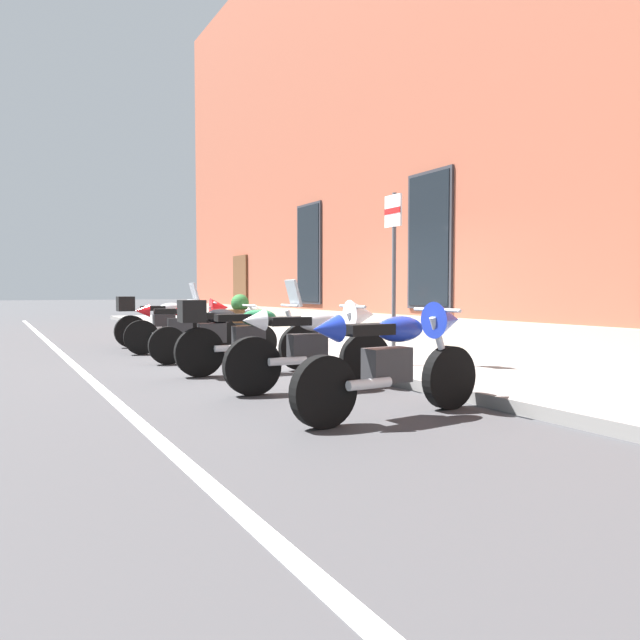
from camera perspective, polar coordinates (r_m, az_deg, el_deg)
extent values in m
plane|color=#38383A|center=(9.57, -2.15, -4.21)|extent=(140.00, 140.00, 0.00)
cube|color=slate|center=(10.25, 4.68, -3.37)|extent=(33.94, 2.73, 0.13)
cube|color=silver|center=(8.60, -21.55, -5.18)|extent=(33.94, 0.12, 0.01)
cube|color=brown|center=(13.53, 19.99, 20.68)|extent=(27.94, 5.28, 10.71)
cube|color=gray|center=(11.02, 10.42, -1.49)|extent=(27.94, 0.10, 0.70)
cube|color=brown|center=(19.10, -7.71, 2.77)|extent=(1.10, 0.08, 2.30)
cube|color=#2D2D33|center=(14.91, -1.05, 6.42)|extent=(1.22, 0.06, 2.52)
cube|color=black|center=(14.89, -1.15, 6.42)|extent=(1.10, 0.03, 2.40)
cube|color=#2D2D33|center=(11.04, 10.58, 7.61)|extent=(1.22, 0.06, 2.52)
cube|color=black|center=(11.02, 10.46, 7.62)|extent=(1.10, 0.03, 2.40)
cylinder|color=black|center=(13.06, -11.54, -0.89)|extent=(0.14, 0.67, 0.67)
cylinder|color=black|center=(12.73, -17.84, -1.07)|extent=(0.14, 0.67, 0.67)
cylinder|color=silver|center=(13.02, -11.97, 0.22)|extent=(0.08, 0.31, 0.64)
cube|color=#28282B|center=(12.86, -14.87, -0.19)|extent=(0.23, 0.45, 0.32)
ellipsoid|color=#B7BABF|center=(12.88, -14.24, 1.09)|extent=(0.27, 0.53, 0.24)
cube|color=black|center=(12.80, -15.90, 1.10)|extent=(0.23, 0.49, 0.10)
cylinder|color=silver|center=(12.99, -12.33, 1.87)|extent=(0.62, 0.05, 0.04)
cylinder|color=silver|center=(12.68, -16.07, -0.83)|extent=(0.10, 0.45, 0.09)
cube|color=#B2BCC6|center=(13.00, -12.08, 2.67)|extent=(0.36, 0.15, 0.40)
cube|color=black|center=(12.69, -18.32, 1.50)|extent=(0.37, 0.33, 0.30)
cylinder|color=black|center=(11.50, -9.45, -1.46)|extent=(0.20, 0.65, 0.64)
cylinder|color=black|center=(11.28, -16.90, -1.63)|extent=(0.20, 0.65, 0.64)
cylinder|color=silver|center=(11.46, -9.95, -0.19)|extent=(0.11, 0.32, 0.64)
cube|color=#28282B|center=(11.35, -13.40, -0.64)|extent=(0.28, 0.47, 0.32)
ellipsoid|color=red|center=(11.36, -12.67, 0.80)|extent=(0.33, 0.55, 0.24)
cube|color=black|center=(11.31, -14.57, 0.81)|extent=(0.28, 0.51, 0.10)
cylinder|color=silver|center=(11.43, -10.36, 1.68)|extent=(0.62, 0.12, 0.04)
cylinder|color=silver|center=(11.20, -14.82, -1.37)|extent=(0.15, 0.46, 0.09)
cone|color=red|center=(11.46, -9.72, 1.19)|extent=(0.40, 0.39, 0.36)
cone|color=red|center=(11.26, -16.84, 0.88)|extent=(0.27, 0.29, 0.24)
cylinder|color=black|center=(10.07, -5.90, -2.13)|extent=(0.16, 0.61, 0.61)
cylinder|color=black|center=(9.67, -14.53, -2.41)|extent=(0.16, 0.61, 0.61)
cylinder|color=silver|center=(10.02, -6.45, -0.72)|extent=(0.09, 0.31, 0.63)
cube|color=#28282B|center=(9.82, -10.42, -1.24)|extent=(0.25, 0.45, 0.32)
ellipsoid|color=black|center=(9.84, -9.59, 0.37)|extent=(0.30, 0.54, 0.24)
cube|color=black|center=(9.75, -11.74, 0.38)|extent=(0.25, 0.49, 0.10)
cylinder|color=silver|center=(9.98, -6.90, 1.40)|extent=(0.62, 0.08, 0.04)
cylinder|color=silver|center=(9.64, -11.96, -2.10)|extent=(0.12, 0.46, 0.09)
sphere|color=silver|center=(10.00, -6.46, 1.00)|extent=(0.18, 0.18, 0.18)
cylinder|color=black|center=(8.67, -1.85, -2.69)|extent=(0.17, 0.68, 0.68)
cylinder|color=black|center=(8.19, -11.61, -3.08)|extent=(0.17, 0.68, 0.68)
cylinder|color=silver|center=(8.61, -2.46, -1.05)|extent=(0.09, 0.31, 0.63)
cube|color=#28282B|center=(8.37, -6.92, -1.68)|extent=(0.25, 0.45, 0.32)
ellipsoid|color=#195633|center=(8.40, -5.96, 0.21)|extent=(0.30, 0.54, 0.24)
cube|color=black|center=(8.28, -8.44, 0.23)|extent=(0.25, 0.49, 0.10)
cylinder|color=silver|center=(8.57, -2.96, 1.41)|extent=(0.62, 0.08, 0.04)
cylinder|color=silver|center=(8.18, -8.64, -2.71)|extent=(0.12, 0.46, 0.09)
cube|color=#B2BCC6|center=(8.59, -2.60, 2.62)|extent=(0.37, 0.17, 0.40)
cube|color=black|center=(8.13, -12.33, 0.85)|extent=(0.38, 0.34, 0.30)
cylinder|color=black|center=(7.26, 4.39, -3.83)|extent=(0.16, 0.67, 0.66)
cylinder|color=black|center=(6.66, -6.59, -4.46)|extent=(0.16, 0.67, 0.66)
cylinder|color=silver|center=(7.19, 3.71, -1.76)|extent=(0.09, 0.32, 0.66)
cube|color=#28282B|center=(6.89, -1.23, -2.69)|extent=(0.25, 0.45, 0.32)
ellipsoid|color=silver|center=(6.93, -0.11, -0.13)|extent=(0.29, 0.54, 0.24)
cube|color=black|center=(6.77, -3.01, -0.12)|extent=(0.25, 0.49, 0.10)
cylinder|color=silver|center=(7.13, 3.16, 1.32)|extent=(0.62, 0.07, 0.04)
cylinder|color=silver|center=(6.67, -3.15, -3.99)|extent=(0.12, 0.45, 0.09)
cone|color=silver|center=(7.20, 4.06, 0.53)|extent=(0.38, 0.36, 0.36)
cone|color=silver|center=(6.62, -6.45, -0.03)|extent=(0.26, 0.27, 0.24)
cylinder|color=black|center=(6.01, 12.40, -5.46)|extent=(0.16, 0.64, 0.63)
cylinder|color=black|center=(5.06, 0.36, -6.96)|extent=(0.16, 0.64, 0.63)
cylinder|color=silver|center=(5.91, 11.75, -2.89)|extent=(0.09, 0.33, 0.68)
cube|color=#28282B|center=(5.45, 6.51, -4.36)|extent=(0.25, 0.45, 0.32)
ellipsoid|color=#192D9E|center=(5.52, 7.73, -0.88)|extent=(0.29, 0.54, 0.24)
cube|color=black|center=(5.27, 4.61, -0.93)|extent=(0.25, 0.49, 0.10)
cylinder|color=silver|center=(5.82, 11.23, 0.96)|extent=(0.62, 0.08, 0.04)
cylinder|color=silver|center=(5.19, 4.79, -6.17)|extent=(0.12, 0.45, 0.09)
cone|color=#192D9E|center=(5.92, 12.12, 0.02)|extent=(0.38, 0.36, 0.36)
cone|color=#192D9E|center=(5.01, 0.55, -0.89)|extent=(0.26, 0.28, 0.24)
cylinder|color=#4C4C51|center=(8.32, 7.17, 3.92)|extent=(0.06, 0.06, 2.40)
cube|color=white|center=(8.38, 7.10, 10.45)|extent=(0.36, 0.03, 0.44)
cube|color=red|center=(8.37, 7.02, 10.46)|extent=(0.36, 0.01, 0.08)
cylinder|color=brown|center=(13.22, -7.75, -0.33)|extent=(0.53, 0.53, 0.63)
cylinder|color=black|center=(13.22, -7.75, -0.33)|extent=(0.56, 0.56, 0.04)
sphere|color=#28602D|center=(13.20, -7.76, 1.63)|extent=(0.40, 0.40, 0.40)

